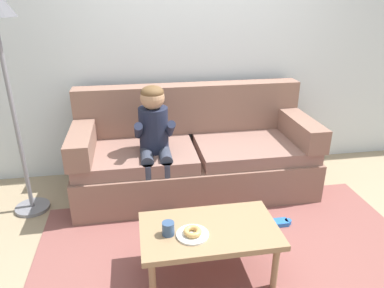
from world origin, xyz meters
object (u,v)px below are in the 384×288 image
Objects in this scene: couch at (194,156)px; mug at (168,229)px; toy_controller at (278,223)px; coffee_table at (209,233)px; person_child at (155,136)px; donut at (193,231)px.

couch is 1.30m from mug.
couch is 9.95× the size of toy_controller.
coffee_table is at bearing -137.17° from toy_controller.
person_child is 4.87× the size of toy_controller.
couch is at bearing 84.88° from coffee_table.
couch reaches higher than coffee_table.
couch is at bearing 72.76° from mug.
toy_controller is (0.82, 0.51, -0.39)m from donut.
donut is at bearing -138.08° from toy_controller.
mug is (-0.15, 0.04, 0.01)m from donut.
person_child is 1.30m from toy_controller.
couch is 2.45× the size of coffee_table.
person_child reaches higher than coffee_table.
mug is at bearing -175.61° from coffee_table.
mug reaches higher than toy_controller.
person_child is at bearing 90.27° from mug.
person_child reaches higher than donut.
couch is 1.02m from toy_controller.
mug is at bearing -144.06° from toy_controller.
donut is at bearing -14.45° from mug.
coffee_table is at bearing 26.03° from donut.
coffee_table is 10.18× the size of mug.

